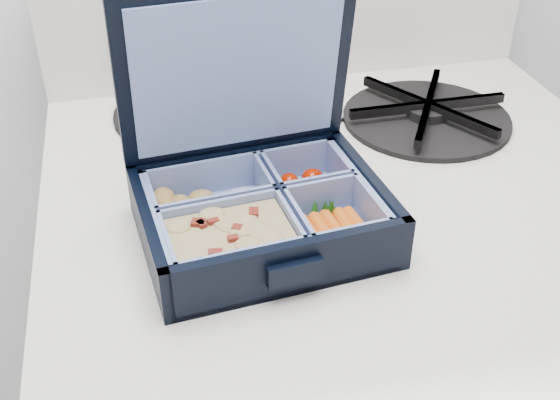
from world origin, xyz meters
name	(u,v)px	position (x,y,z in m)	size (l,w,h in m)	color
bento_box	(262,215)	(0.02, 1.61, 0.92)	(0.21, 0.16, 0.05)	black
burner_grate	(427,110)	(0.25, 1.78, 0.91)	(0.19, 0.19, 0.03)	black
burner_grate_rear	(193,107)	(-0.01, 1.85, 0.91)	(0.18, 0.18, 0.02)	black
fork	(290,152)	(0.08, 1.74, 0.90)	(0.03, 0.20, 0.01)	#B3B1BB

